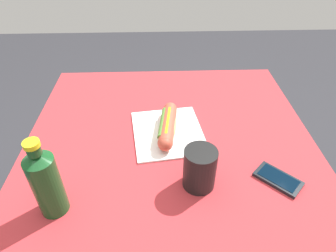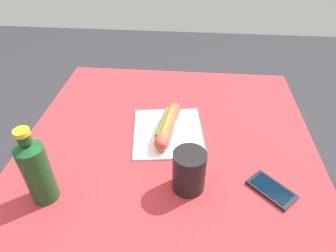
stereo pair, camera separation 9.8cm
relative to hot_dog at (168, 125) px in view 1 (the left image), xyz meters
name	(u,v)px [view 1 (the left image)]	position (x,y,z in m)	size (l,w,h in m)	color
dining_table	(170,172)	(-0.05, -0.01, -0.17)	(0.98, 0.95, 0.75)	brown
paper_wrapper	(168,132)	(0.00, 0.00, -0.03)	(0.26, 0.23, 0.01)	white
hot_dog	(168,125)	(0.00, 0.00, 0.00)	(0.23, 0.08, 0.05)	#DBB26B
cell_phone	(278,179)	(-0.22, -0.30, -0.03)	(0.14, 0.14, 0.01)	black
soda_bottle	(46,182)	(-0.29, 0.30, 0.07)	(0.07, 0.07, 0.23)	#14471E
drinking_cup	(200,168)	(-0.23, -0.08, 0.03)	(0.09, 0.09, 0.12)	black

